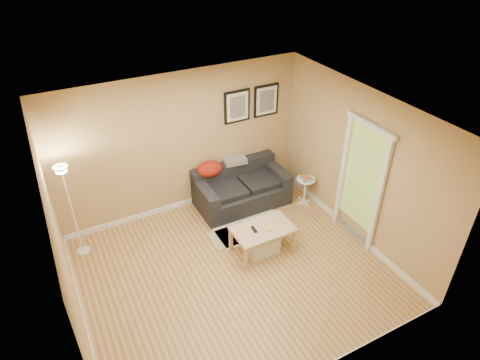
{
  "coord_description": "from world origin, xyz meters",
  "views": [
    {
      "loc": [
        -2.08,
        -4.17,
        4.76
      ],
      "look_at": [
        0.55,
        0.85,
        1.05
      ],
      "focal_mm": 31.24,
      "sensor_mm": 36.0,
      "label": 1
    }
  ],
  "objects_px": {
    "storage_bin": "(262,244)",
    "floor_lamp": "(73,214)",
    "coffee_table": "(263,240)",
    "book_stack": "(306,178)",
    "sofa": "(242,187)",
    "side_table": "(305,191)"
  },
  "relations": [
    {
      "from": "storage_bin",
      "to": "floor_lamp",
      "type": "height_order",
      "value": "floor_lamp"
    },
    {
      "from": "coffee_table",
      "to": "book_stack",
      "type": "xyz_separation_m",
      "value": [
        1.39,
        0.79,
        0.33
      ]
    },
    {
      "from": "sofa",
      "to": "storage_bin",
      "type": "xyz_separation_m",
      "value": [
        -0.33,
        -1.33,
        -0.22
      ]
    },
    {
      "from": "coffee_table",
      "to": "book_stack",
      "type": "bearing_deg",
      "value": 43.02
    },
    {
      "from": "book_stack",
      "to": "floor_lamp",
      "type": "height_order",
      "value": "floor_lamp"
    },
    {
      "from": "sofa",
      "to": "storage_bin",
      "type": "height_order",
      "value": "sofa"
    },
    {
      "from": "coffee_table",
      "to": "storage_bin",
      "type": "distance_m",
      "value": 0.08
    },
    {
      "from": "coffee_table",
      "to": "floor_lamp",
      "type": "distance_m",
      "value": 3.01
    },
    {
      "from": "storage_bin",
      "to": "side_table",
      "type": "xyz_separation_m",
      "value": [
        1.4,
        0.81,
        0.11
      ]
    },
    {
      "from": "storage_bin",
      "to": "book_stack",
      "type": "xyz_separation_m",
      "value": [
        1.39,
        0.79,
        0.41
      ]
    },
    {
      "from": "sofa",
      "to": "storage_bin",
      "type": "bearing_deg",
      "value": -104.01
    },
    {
      "from": "book_stack",
      "to": "storage_bin",
      "type": "bearing_deg",
      "value": -161.35
    },
    {
      "from": "sofa",
      "to": "book_stack",
      "type": "xyz_separation_m",
      "value": [
        1.06,
        -0.53,
        0.2
      ]
    },
    {
      "from": "floor_lamp",
      "to": "book_stack",
      "type": "bearing_deg",
      "value": -8.11
    },
    {
      "from": "sofa",
      "to": "book_stack",
      "type": "relative_size",
      "value": 7.74
    },
    {
      "from": "storage_bin",
      "to": "book_stack",
      "type": "bearing_deg",
      "value": 29.66
    },
    {
      "from": "storage_bin",
      "to": "floor_lamp",
      "type": "xyz_separation_m",
      "value": [
        -2.62,
        1.37,
        0.62
      ]
    },
    {
      "from": "sofa",
      "to": "side_table",
      "type": "bearing_deg",
      "value": -26.05
    },
    {
      "from": "side_table",
      "to": "book_stack",
      "type": "bearing_deg",
      "value": -124.87
    },
    {
      "from": "side_table",
      "to": "floor_lamp",
      "type": "relative_size",
      "value": 0.33
    },
    {
      "from": "book_stack",
      "to": "side_table",
      "type": "bearing_deg",
      "value": 44.13
    },
    {
      "from": "sofa",
      "to": "coffee_table",
      "type": "bearing_deg",
      "value": -103.78
    }
  ]
}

